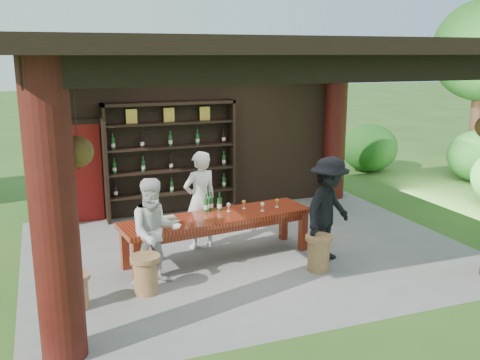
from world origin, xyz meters
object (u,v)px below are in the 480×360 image
object	(u,v)px
tasting_table	(218,222)
guest_man	(329,209)
guest_woman	(155,232)
wine_shelf	(171,160)
stool_near_right	(319,252)
host	(200,200)
napkin_basket	(167,221)
stool_near_left	(146,273)
stool_far_left	(77,291)

from	to	relation	value
tasting_table	guest_man	distance (m)	1.81
guest_woman	wine_shelf	bearing A→B (deg)	69.71
stool_near_right	guest_man	size ratio (longest dim) A/B	0.33
tasting_table	guest_woman	bearing A→B (deg)	-152.58
host	guest_woman	bearing A→B (deg)	36.18
wine_shelf	napkin_basket	bearing A→B (deg)	-104.73
stool_near_left	napkin_basket	bearing A→B (deg)	53.87
guest_man	guest_woman	bearing A→B (deg)	148.23
stool_far_left	napkin_basket	distance (m)	1.71
wine_shelf	host	xyz separation A→B (m)	(0.02, -2.04, -0.34)
stool_far_left	guest_woman	xyz separation A→B (m)	(1.15, 0.43, 0.54)
napkin_basket	guest_man	bearing A→B (deg)	-9.36
host	guest_woman	distance (m)	1.63
tasting_table	stool_near_right	distance (m)	1.69
wine_shelf	guest_woman	xyz separation A→B (m)	(-1.03, -3.28, -0.39)
tasting_table	stool_near_left	xyz separation A→B (m)	(-1.36, -0.88, -0.33)
stool_near_left	host	world-z (taller)	host
stool_near_right	guest_woman	world-z (taller)	guest_woman
stool_near_right	napkin_basket	bearing A→B (deg)	161.08
wine_shelf	guest_man	xyz separation A→B (m)	(1.79, -3.35, -0.33)
guest_man	wine_shelf	bearing A→B (deg)	87.72
guest_woman	napkin_basket	distance (m)	0.44
stool_far_left	guest_woman	world-z (taller)	guest_woman
tasting_table	host	bearing A→B (deg)	99.36
wine_shelf	stool_near_right	bearing A→B (deg)	-68.52
stool_far_left	host	xyz separation A→B (m)	(2.20, 1.67, 0.60)
host	stool_near_left	bearing A→B (deg)	36.82
stool_near_right	wine_shelf	bearing A→B (deg)	111.48
stool_near_right	stool_far_left	world-z (taller)	stool_near_right
wine_shelf	host	world-z (taller)	wine_shelf
wine_shelf	guest_woman	distance (m)	3.46
stool_near_left	guest_man	xyz separation A→B (m)	(3.03, 0.22, 0.56)
stool_near_left	stool_far_left	world-z (taller)	stool_near_left
stool_near_left	stool_near_right	world-z (taller)	stool_near_right
guest_man	stool_near_left	bearing A→B (deg)	153.64
guest_woman	guest_man	size ratio (longest dim) A/B	0.92
wine_shelf	stool_near_left	bearing A→B (deg)	-109.13
stool_near_left	host	xyz separation A→B (m)	(1.26, 1.53, 0.56)
guest_woman	guest_man	bearing A→B (deg)	-4.19
host	wine_shelf	bearing A→B (deg)	-103.17
stool_near_left	napkin_basket	xyz separation A→B (m)	(0.47, 0.64, 0.52)
stool_near_left	wine_shelf	bearing A→B (deg)	70.87
wine_shelf	stool_near_right	distance (m)	4.06
host	tasting_table	bearing A→B (deg)	85.62
tasting_table	napkin_basket	xyz separation A→B (m)	(-0.89, -0.24, 0.19)
stool_near_left	guest_woman	world-z (taller)	guest_woman
guest_man	stool_far_left	bearing A→B (deg)	154.74
stool_near_left	tasting_table	bearing A→B (deg)	32.87
stool_far_left	napkin_basket	world-z (taller)	napkin_basket
host	guest_woman	world-z (taller)	host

